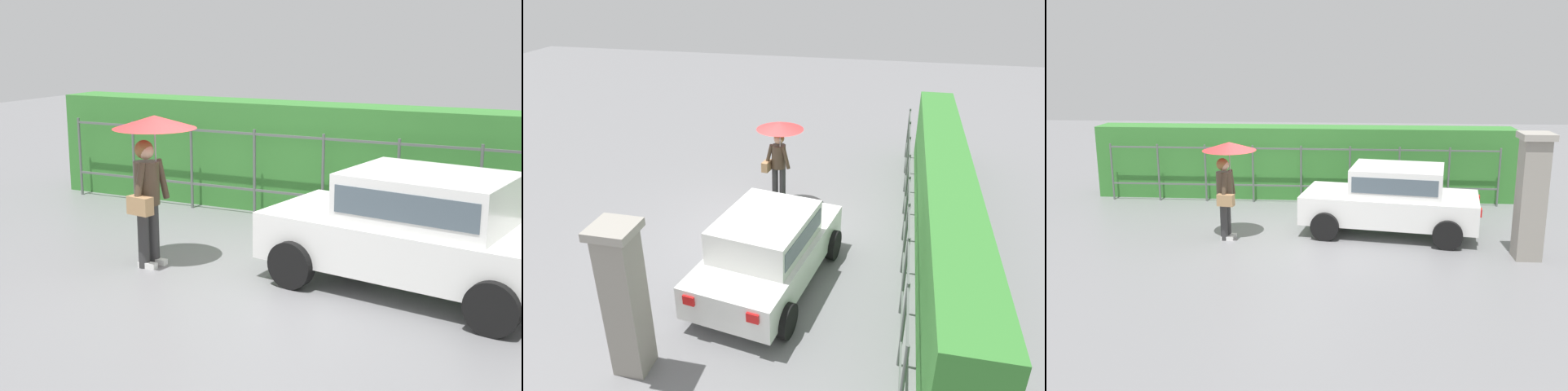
# 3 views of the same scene
# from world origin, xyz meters

# --- Properties ---
(ground_plane) EXTENTS (40.00, 40.00, 0.00)m
(ground_plane) POSITION_xyz_m (0.00, 0.00, 0.00)
(ground_plane) COLOR slate
(car) EXTENTS (3.93, 2.34, 1.48)m
(car) POSITION_xyz_m (2.25, 0.57, 0.80)
(car) COLOR white
(car) RESTS_ON ground
(pedestrian) EXTENTS (1.11, 1.11, 2.05)m
(pedestrian) POSITION_xyz_m (-1.20, -0.05, 1.55)
(pedestrian) COLOR #333333
(pedestrian) RESTS_ON ground
(gate_pillar) EXTENTS (0.60, 0.60, 2.42)m
(gate_pillar) POSITION_xyz_m (4.72, -0.85, 1.24)
(gate_pillar) COLOR gray
(gate_pillar) RESTS_ON ground
(fence_section) EXTENTS (10.04, 0.05, 1.50)m
(fence_section) POSITION_xyz_m (0.07, 2.98, 0.83)
(fence_section) COLOR #59605B
(fence_section) RESTS_ON ground
(hedge_row) EXTENTS (10.99, 0.90, 1.90)m
(hedge_row) POSITION_xyz_m (0.07, 3.70, 0.95)
(hedge_row) COLOR #387F33
(hedge_row) RESTS_ON ground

